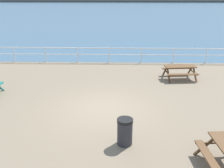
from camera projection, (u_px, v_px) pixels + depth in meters
The scene contains 6 objects.
ground_plane at pixel (103, 111), 11.74m from camera, with size 30.00×24.00×0.20m, color gray.
sea_band at pixel (117, 11), 61.22m from camera, with size 142.00×90.00×0.01m, color #476B84.
distant_shoreline at pixel (118, 2), 101.58m from camera, with size 142.00×6.00×1.80m, color #4C4C47.
seaward_railing at pixel (109, 52), 18.72m from camera, with size 23.07×0.07×1.08m.
picnic_table_near_left at pixel (180, 69), 15.44m from camera, with size 1.94×1.70×0.80m.
litter_bin at pixel (125, 132), 8.91m from camera, with size 0.55×0.55×0.95m.
Camera 1 is at (0.70, -10.60, 5.06)m, focal length 42.05 mm.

